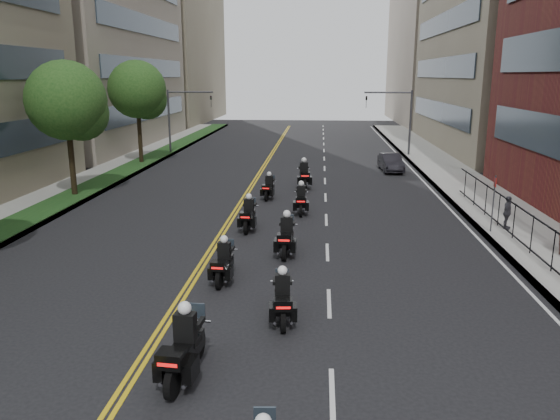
{
  "coord_description": "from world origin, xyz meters",
  "views": [
    {
      "loc": [
        2.84,
        -5.71,
        6.85
      ],
      "look_at": [
        1.35,
        14.49,
        1.82
      ],
      "focal_mm": 35.0,
      "sensor_mm": 36.0,
      "label": 1
    }
  ],
  "objects_px": {
    "motorcycle_7": "(301,201)",
    "parked_sedan": "(391,162)",
    "motorcycle_3": "(283,300)",
    "motorcycle_2": "(184,350)",
    "motorcycle_5": "(286,238)",
    "motorcycle_8": "(269,188)",
    "motorcycle_9": "(304,176)",
    "motorcycle_4": "(224,264)",
    "pedestrian_c": "(507,213)",
    "motorcycle_6": "(249,216)"
  },
  "relations": [
    {
      "from": "motorcycle_3",
      "to": "motorcycle_4",
      "type": "height_order",
      "value": "motorcycle_3"
    },
    {
      "from": "motorcycle_4",
      "to": "pedestrian_c",
      "type": "relative_size",
      "value": 1.45
    },
    {
      "from": "motorcycle_7",
      "to": "pedestrian_c",
      "type": "bearing_deg",
      "value": -17.75
    },
    {
      "from": "motorcycle_5",
      "to": "motorcycle_7",
      "type": "distance_m",
      "value": 6.6
    },
    {
      "from": "motorcycle_3",
      "to": "motorcycle_6",
      "type": "bearing_deg",
      "value": 97.88
    },
    {
      "from": "motorcycle_2",
      "to": "motorcycle_5",
      "type": "bearing_deg",
      "value": 84.5
    },
    {
      "from": "motorcycle_3",
      "to": "parked_sedan",
      "type": "height_order",
      "value": "motorcycle_3"
    },
    {
      "from": "motorcycle_6",
      "to": "motorcycle_7",
      "type": "relative_size",
      "value": 1.0
    },
    {
      "from": "motorcycle_7",
      "to": "parked_sedan",
      "type": "distance_m",
      "value": 14.36
    },
    {
      "from": "motorcycle_4",
      "to": "parked_sedan",
      "type": "height_order",
      "value": "motorcycle_4"
    },
    {
      "from": "motorcycle_5",
      "to": "motorcycle_9",
      "type": "relative_size",
      "value": 0.94
    },
    {
      "from": "motorcycle_6",
      "to": "motorcycle_7",
      "type": "xyz_separation_m",
      "value": [
        2.25,
        3.23,
        -0.0
      ]
    },
    {
      "from": "motorcycle_3",
      "to": "motorcycle_9",
      "type": "xyz_separation_m",
      "value": [
        0.02,
        19.01,
        0.1
      ]
    },
    {
      "from": "motorcycle_2",
      "to": "motorcycle_8",
      "type": "height_order",
      "value": "motorcycle_2"
    },
    {
      "from": "motorcycle_2",
      "to": "motorcycle_7",
      "type": "relative_size",
      "value": 1.11
    },
    {
      "from": "motorcycle_8",
      "to": "pedestrian_c",
      "type": "height_order",
      "value": "pedestrian_c"
    },
    {
      "from": "motorcycle_3",
      "to": "motorcycle_6",
      "type": "relative_size",
      "value": 0.97
    },
    {
      "from": "motorcycle_4",
      "to": "motorcycle_5",
      "type": "distance_m",
      "value": 3.58
    },
    {
      "from": "motorcycle_6",
      "to": "motorcycle_9",
      "type": "xyz_separation_m",
      "value": [
        2.2,
        9.71,
        0.08
      ]
    },
    {
      "from": "motorcycle_2",
      "to": "motorcycle_4",
      "type": "relative_size",
      "value": 1.16
    },
    {
      "from": "motorcycle_2",
      "to": "motorcycle_8",
      "type": "relative_size",
      "value": 1.21
    },
    {
      "from": "pedestrian_c",
      "to": "motorcycle_7",
      "type": "bearing_deg",
      "value": 103.27
    },
    {
      "from": "motorcycle_2",
      "to": "motorcycle_4",
      "type": "distance_m",
      "value": 6.14
    },
    {
      "from": "motorcycle_5",
      "to": "pedestrian_c",
      "type": "xyz_separation_m",
      "value": [
        9.61,
        3.89,
        0.2
      ]
    },
    {
      "from": "motorcycle_7",
      "to": "motorcycle_4",
      "type": "bearing_deg",
      "value": -104.86
    },
    {
      "from": "motorcycle_4",
      "to": "motorcycle_8",
      "type": "height_order",
      "value": "motorcycle_4"
    },
    {
      "from": "motorcycle_5",
      "to": "motorcycle_7",
      "type": "relative_size",
      "value": 1.06
    },
    {
      "from": "motorcycle_3",
      "to": "parked_sedan",
      "type": "relative_size",
      "value": 0.57
    },
    {
      "from": "motorcycle_5",
      "to": "motorcycle_6",
      "type": "height_order",
      "value": "motorcycle_5"
    },
    {
      "from": "motorcycle_7",
      "to": "motorcycle_3",
      "type": "bearing_deg",
      "value": -91.87
    },
    {
      "from": "motorcycle_2",
      "to": "motorcycle_3",
      "type": "height_order",
      "value": "motorcycle_2"
    },
    {
      "from": "motorcycle_3",
      "to": "motorcycle_4",
      "type": "relative_size",
      "value": 1.01
    },
    {
      "from": "motorcycle_4",
      "to": "pedestrian_c",
      "type": "xyz_separation_m",
      "value": [
        11.55,
        6.91,
        0.26
      ]
    },
    {
      "from": "motorcycle_4",
      "to": "parked_sedan",
      "type": "bearing_deg",
      "value": 73.08
    },
    {
      "from": "motorcycle_3",
      "to": "motorcycle_8",
      "type": "relative_size",
      "value": 1.06
    },
    {
      "from": "motorcycle_9",
      "to": "pedestrian_c",
      "type": "distance_m",
      "value": 13.09
    },
    {
      "from": "motorcycle_3",
      "to": "motorcycle_5",
      "type": "bearing_deg",
      "value": 87.2
    },
    {
      "from": "motorcycle_5",
      "to": "motorcycle_6",
      "type": "bearing_deg",
      "value": 121.56
    },
    {
      "from": "motorcycle_3",
      "to": "motorcycle_8",
      "type": "xyz_separation_m",
      "value": [
        -1.87,
        15.8,
        -0.03
      ]
    },
    {
      "from": "motorcycle_2",
      "to": "motorcycle_9",
      "type": "distance_m",
      "value": 22.31
    },
    {
      "from": "motorcycle_2",
      "to": "parked_sedan",
      "type": "xyz_separation_m",
      "value": [
        8.19,
        28.75,
        -0.09
      ]
    },
    {
      "from": "motorcycle_5",
      "to": "pedestrian_c",
      "type": "bearing_deg",
      "value": 23.91
    },
    {
      "from": "motorcycle_8",
      "to": "motorcycle_2",
      "type": "bearing_deg",
      "value": -84.29
    },
    {
      "from": "motorcycle_3",
      "to": "motorcycle_7",
      "type": "relative_size",
      "value": 0.97
    },
    {
      "from": "motorcycle_5",
      "to": "parked_sedan",
      "type": "distance_m",
      "value": 20.63
    },
    {
      "from": "motorcycle_9",
      "to": "motorcycle_5",
      "type": "bearing_deg",
      "value": -96.76
    },
    {
      "from": "motorcycle_7",
      "to": "parked_sedan",
      "type": "xyz_separation_m",
      "value": [
        6.07,
        13.01,
        -0.02
      ]
    },
    {
      "from": "motorcycle_8",
      "to": "parked_sedan",
      "type": "relative_size",
      "value": 0.54
    },
    {
      "from": "motorcycle_5",
      "to": "motorcycle_6",
      "type": "xyz_separation_m",
      "value": [
        -1.92,
        3.36,
        -0.04
      ]
    },
    {
      "from": "motorcycle_5",
      "to": "motorcycle_8",
      "type": "height_order",
      "value": "motorcycle_5"
    }
  ]
}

